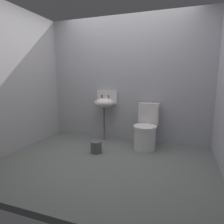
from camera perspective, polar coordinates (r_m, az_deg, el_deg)
The scene contains 6 objects.
ground_plane at distance 3.04m, azimuth -1.75°, elevation -14.73°, with size 3.57×2.59×0.08m, color slate.
wall_back at distance 3.85m, azimuth 4.32°, elevation 9.50°, with size 3.57×0.10×2.39m, color #ABABB3.
wall_left at distance 3.75m, azimuth -25.56°, elevation 8.52°, with size 0.10×2.39×2.39m, color #AEAAAE.
toilet_near_wall at distance 3.48m, azimuth 10.01°, elevation -5.30°, with size 0.42×0.61×0.78m.
sink at distance 3.80m, azimuth -2.19°, elevation 2.82°, with size 0.42×0.35×0.99m.
bucket at distance 3.28m, azimuth -4.69°, elevation -10.13°, with size 0.20×0.20×0.20m.
Camera 1 is at (0.99, -2.57, 1.25)m, focal length 30.92 mm.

